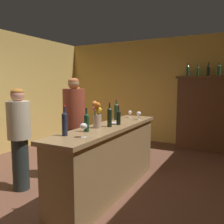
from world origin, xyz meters
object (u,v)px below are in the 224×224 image
display_bottle_left (188,71)px  display_bottle_center (208,70)px  display_bottle_midright (219,70)px  patron_redhead (19,135)px  wine_bottle_riesling (86,122)px  wine_bottle_syrah (118,117)px  wine_bottle_malbec (116,111)px  flower_arrangement (97,114)px  display_cabinet (201,112)px  display_bottle_midleft (198,71)px  patron_by_cabinet (74,124)px  bar_counter (109,159)px  wine_bottle_rose (65,123)px  wine_glass_front (139,114)px  wine_glass_rear (84,127)px  wine_bottle_chardonnay (110,116)px  wine_glass_mid (130,113)px  patron_near_entrance (76,118)px  cheese_plate (113,123)px

display_bottle_left → display_bottle_center: display_bottle_left is taller
display_bottle_midright → patron_redhead: 4.45m
wine_bottle_riesling → wine_bottle_syrah: bearing=78.9°
wine_bottle_malbec → wine_bottle_syrah: wine_bottle_malbec is taller
wine_bottle_riesling → flower_arrangement: flower_arrangement is taller
display_cabinet → wine_bottle_riesling: 3.65m
patron_redhead → display_bottle_midleft: bearing=31.3°
patron_by_cabinet → patron_redhead: size_ratio=1.11×
bar_counter → flower_arrangement: size_ratio=6.57×
bar_counter → wine_bottle_rose: wine_bottle_rose is taller
display_cabinet → display_bottle_midright: bearing=0.0°
display_bottle_left → wine_glass_front: bearing=-98.5°
wine_glass_rear → patron_by_cabinet: 1.32m
wine_bottle_chardonnay → display_bottle_midleft: display_bottle_midleft is taller
wine_bottle_rose → display_bottle_center: (1.11, 3.85, 0.76)m
wine_bottle_malbec → flower_arrangement: 0.77m
wine_bottle_malbec → display_bottle_center: bearing=65.4°
wine_bottle_malbec → display_bottle_left: (0.67, 2.48, 0.77)m
wine_bottle_malbec → wine_bottle_rose: size_ratio=0.97×
wine_bottle_syrah → wine_glass_front: 0.60m
bar_counter → display_bottle_midleft: display_bottle_midleft is taller
flower_arrangement → display_bottle_left: (0.57, 3.25, 0.73)m
display_cabinet → patron_by_cabinet: bearing=-119.8°
display_bottle_midleft → display_bottle_center: (0.24, -0.00, 0.01)m
wine_bottle_rose → display_bottle_center: display_bottle_center is taller
bar_counter → wine_glass_mid: 1.06m
wine_bottle_riesling → wine_glass_front: 1.25m
wine_bottle_chardonnay → wine_bottle_malbec: 0.65m
wine_bottle_syrah → wine_bottle_riesling: bearing=-101.1°
wine_glass_rear → patron_near_entrance: size_ratio=0.11×
display_bottle_center → wine_bottle_malbec: bearing=-114.6°
wine_glass_rear → display_bottle_midleft: display_bottle_midleft is taller
patron_near_entrance → display_bottle_left: bearing=74.0°
wine_glass_rear → flower_arrangement: (-0.17, 0.57, 0.07)m
wine_bottle_rose → flower_arrangement: bearing=83.4°
wine_bottle_riesling → display_bottle_left: bearing=81.1°
wine_bottle_malbec → cheese_plate: size_ratio=2.03×
display_bottle_midleft → patron_by_cabinet: 3.36m
wine_bottle_rose → bar_counter: bearing=80.5°
wine_glass_mid → display_bottle_midleft: (0.80, 2.15, 0.82)m
display_bottle_left → wine_bottle_chardonnay: bearing=-98.5°
display_cabinet → patron_redhead: size_ratio=1.16×
display_cabinet → wine_bottle_malbec: bearing=-112.4°
display_cabinet → flower_arrangement: size_ratio=4.85×
wine_bottle_chardonnay → wine_bottle_riesling: (-0.09, -0.43, -0.02)m
wine_glass_rear → bar_counter: bearing=97.8°
flower_arrangement → patron_by_cabinet: bearing=149.5°
wine_bottle_rose → display_bottle_left: size_ratio=1.10×
wine_glass_front → display_bottle_midleft: 2.50m
wine_bottle_syrah → wine_glass_front: (0.08, 0.59, -0.02)m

